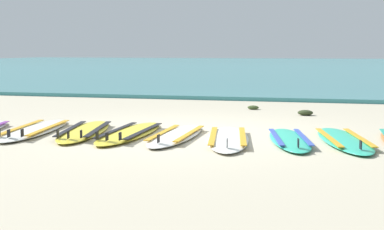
{
  "coord_description": "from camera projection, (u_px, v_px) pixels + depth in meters",
  "views": [
    {
      "loc": [
        2.1,
        -8.29,
        1.3
      ],
      "look_at": [
        -0.09,
        0.33,
        0.25
      ],
      "focal_mm": 52.16,
      "sensor_mm": 36.0,
      "label": 1
    }
  ],
  "objects": [
    {
      "name": "ground_plane",
      "position": [
        193.0,
        134.0,
        8.64
      ],
      "size": [
        80.0,
        80.0,
        0.0
      ],
      "primitive_type": "plane",
      "color": "#B7AD93"
    },
    {
      "name": "sea",
      "position": [
        306.0,
        65.0,
        42.9
      ],
      "size": [
        80.0,
        60.0,
        0.1
      ],
      "primitive_type": "cube",
      "color": "teal",
      "rests_on": "ground"
    },
    {
      "name": "surfboard_1",
      "position": [
        35.0,
        130.0,
        8.82
      ],
      "size": [
        0.99,
        2.57,
        0.18
      ],
      "color": "silver",
      "rests_on": "ground"
    },
    {
      "name": "surfboard_2",
      "position": [
        84.0,
        131.0,
        8.67
      ],
      "size": [
        1.07,
        2.48,
        0.18
      ],
      "color": "yellow",
      "rests_on": "ground"
    },
    {
      "name": "surfboard_3",
      "position": [
        130.0,
        133.0,
        8.48
      ],
      "size": [
        0.67,
        2.45,
        0.18
      ],
      "color": "yellow",
      "rests_on": "ground"
    },
    {
      "name": "surfboard_4",
      "position": [
        176.0,
        135.0,
        8.24
      ],
      "size": [
        0.59,
        2.27,
        0.18
      ],
      "color": "silver",
      "rests_on": "ground"
    },
    {
      "name": "surfboard_5",
      "position": [
        228.0,
        138.0,
        7.95
      ],
      "size": [
        0.99,
        2.42,
        0.18
      ],
      "color": "silver",
      "rests_on": "ground"
    },
    {
      "name": "surfboard_6",
      "position": [
        290.0,
        139.0,
        7.86
      ],
      "size": [
        0.95,
        2.17,
        0.18
      ],
      "color": "#2DB793",
      "rests_on": "ground"
    },
    {
      "name": "surfboard_7",
      "position": [
        344.0,
        140.0,
        7.82
      ],
      "size": [
        1.05,
        2.42,
        0.18
      ],
      "color": "#2DB793",
      "rests_on": "ground"
    },
    {
      "name": "seaweed_clump_near_shoreline",
      "position": [
        305.0,
        113.0,
        11.02
      ],
      "size": [
        0.3,
        0.24,
        0.11
      ],
      "primitive_type": "ellipsoid",
      "color": "#2D381E",
      "rests_on": "ground"
    },
    {
      "name": "seaweed_clump_mid_sand",
      "position": [
        253.0,
        107.0,
        12.09
      ],
      "size": [
        0.25,
        0.2,
        0.09
      ],
      "primitive_type": "ellipsoid",
      "color": "#384723",
      "rests_on": "ground"
    }
  ]
}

